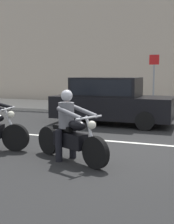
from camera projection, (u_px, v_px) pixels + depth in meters
ground_plane at (126, 151)px, 7.33m from camera, size 80.00×80.00×0.00m
sidewalk_slab at (163, 110)px, 14.77m from camera, size 40.00×4.40×0.14m
building_facade at (172, 18)px, 17.28m from camera, size 40.00×1.40×10.04m
lane_marking_stripe at (143, 144)px, 8.08m from camera, size 18.00×0.14×0.01m
motorcycle_with_rider_gray at (70, 132)px, 6.45m from camera, size 2.01×1.09×1.54m
parked_sedan_black at (110, 100)px, 11.07m from camera, size 4.34×1.82×1.72m
street_sign_post at (154, 77)px, 13.72m from camera, size 0.44×0.08×2.58m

